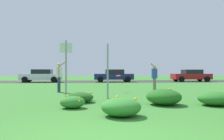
{
  "coord_description": "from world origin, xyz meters",
  "views": [
    {
      "loc": [
        -0.16,
        -3.39,
        1.11
      ],
      "look_at": [
        0.88,
        7.68,
        1.23
      ],
      "focal_mm": 35.91,
      "sensor_mm": 36.0,
      "label": 1
    }
  ],
  "objects_px": {
    "car_red_leftmost": "(191,76)",
    "car_navy_center_left": "(114,76)",
    "car_white_center_right": "(41,76)",
    "frisbee_red": "(118,76)",
    "sign_post_near_path": "(66,63)",
    "person_catcher_blue_shirt": "(154,76)",
    "person_thrower_white_shirt": "(59,75)",
    "sign_post_by_roadside": "(108,71)"
  },
  "relations": [
    {
      "from": "person_thrower_white_shirt",
      "to": "car_white_center_right",
      "type": "height_order",
      "value": "person_thrower_white_shirt"
    },
    {
      "from": "sign_post_by_roadside",
      "to": "car_white_center_right",
      "type": "relative_size",
      "value": 0.52
    },
    {
      "from": "car_red_leftmost",
      "to": "person_catcher_blue_shirt",
      "type": "bearing_deg",
      "value": -122.18
    },
    {
      "from": "sign_post_by_roadside",
      "to": "car_navy_center_left",
      "type": "relative_size",
      "value": 0.52
    },
    {
      "from": "sign_post_near_path",
      "to": "car_red_leftmost",
      "type": "xyz_separation_m",
      "value": [
        13.15,
        15.63,
        -0.82
      ]
    },
    {
      "from": "sign_post_by_roadside",
      "to": "person_thrower_white_shirt",
      "type": "height_order",
      "value": "sign_post_by_roadside"
    },
    {
      "from": "frisbee_red",
      "to": "car_red_leftmost",
      "type": "height_order",
      "value": "car_red_leftmost"
    },
    {
      "from": "person_catcher_blue_shirt",
      "to": "car_white_center_right",
      "type": "bearing_deg",
      "value": 124.59
    },
    {
      "from": "person_catcher_blue_shirt",
      "to": "sign_post_near_path",
      "type": "bearing_deg",
      "value": -154.26
    },
    {
      "from": "sign_post_near_path",
      "to": "sign_post_by_roadside",
      "type": "distance_m",
      "value": 2.04
    },
    {
      "from": "car_navy_center_left",
      "to": "person_catcher_blue_shirt",
      "type": "bearing_deg",
      "value": -85.76
    },
    {
      "from": "person_thrower_white_shirt",
      "to": "frisbee_red",
      "type": "xyz_separation_m",
      "value": [
        3.34,
        -0.08,
        -0.06
      ]
    },
    {
      "from": "person_catcher_blue_shirt",
      "to": "car_white_center_right",
      "type": "relative_size",
      "value": 0.37
    },
    {
      "from": "sign_post_by_roadside",
      "to": "frisbee_red",
      "type": "relative_size",
      "value": 8.34
    },
    {
      "from": "person_catcher_blue_shirt",
      "to": "car_red_leftmost",
      "type": "distance_m",
      "value": 15.75
    },
    {
      "from": "frisbee_red",
      "to": "car_red_leftmost",
      "type": "distance_m",
      "value": 16.86
    },
    {
      "from": "sign_post_by_roadside",
      "to": "car_white_center_right",
      "type": "distance_m",
      "value": 17.59
    },
    {
      "from": "car_white_center_right",
      "to": "car_navy_center_left",
      "type": "bearing_deg",
      "value": 0.0
    },
    {
      "from": "car_red_leftmost",
      "to": "car_navy_center_left",
      "type": "height_order",
      "value": "same"
    },
    {
      "from": "person_thrower_white_shirt",
      "to": "car_navy_center_left",
      "type": "distance_m",
      "value": 13.87
    },
    {
      "from": "sign_post_by_roadside",
      "to": "car_red_leftmost",
      "type": "bearing_deg",
      "value": 55.44
    },
    {
      "from": "person_thrower_white_shirt",
      "to": "person_catcher_blue_shirt",
      "type": "xyz_separation_m",
      "value": [
        5.41,
        -0.19,
        -0.07
      ]
    },
    {
      "from": "sign_post_near_path",
      "to": "person_catcher_blue_shirt",
      "type": "distance_m",
      "value": 5.32
    },
    {
      "from": "sign_post_by_roadside",
      "to": "car_red_leftmost",
      "type": "distance_m",
      "value": 19.96
    },
    {
      "from": "person_catcher_blue_shirt",
      "to": "frisbee_red",
      "type": "xyz_separation_m",
      "value": [
        -2.08,
        0.11,
        0.0
      ]
    },
    {
      "from": "sign_post_near_path",
      "to": "person_thrower_white_shirt",
      "type": "distance_m",
      "value": 2.64
    },
    {
      "from": "car_red_leftmost",
      "to": "car_white_center_right",
      "type": "relative_size",
      "value": 1.0
    },
    {
      "from": "car_white_center_right",
      "to": "person_thrower_white_shirt",
      "type": "bearing_deg",
      "value": -73.94
    },
    {
      "from": "person_thrower_white_shirt",
      "to": "car_red_leftmost",
      "type": "height_order",
      "value": "person_thrower_white_shirt"
    },
    {
      "from": "person_catcher_blue_shirt",
      "to": "frisbee_red",
      "type": "distance_m",
      "value": 2.08
    },
    {
      "from": "car_white_center_right",
      "to": "sign_post_near_path",
      "type": "bearing_deg",
      "value": -74.15
    },
    {
      "from": "sign_post_near_path",
      "to": "car_navy_center_left",
      "type": "bearing_deg",
      "value": 76.44
    },
    {
      "from": "person_catcher_blue_shirt",
      "to": "frisbee_red",
      "type": "relative_size",
      "value": 5.97
    },
    {
      "from": "frisbee_red",
      "to": "car_white_center_right",
      "type": "distance_m",
      "value": 15.02
    },
    {
      "from": "person_catcher_blue_shirt",
      "to": "car_red_leftmost",
      "type": "relative_size",
      "value": 0.37
    },
    {
      "from": "frisbee_red",
      "to": "car_navy_center_left",
      "type": "height_order",
      "value": "car_navy_center_left"
    },
    {
      "from": "car_red_leftmost",
      "to": "car_white_center_right",
      "type": "height_order",
      "value": "same"
    },
    {
      "from": "sign_post_near_path",
      "to": "sign_post_by_roadside",
      "type": "relative_size",
      "value": 1.11
    },
    {
      "from": "car_red_leftmost",
      "to": "car_white_center_right",
      "type": "xyz_separation_m",
      "value": [
        -17.59,
        0.0,
        0.0
      ]
    },
    {
      "from": "sign_post_near_path",
      "to": "car_red_leftmost",
      "type": "bearing_deg",
      "value": 49.92
    },
    {
      "from": "person_catcher_blue_shirt",
      "to": "car_navy_center_left",
      "type": "distance_m",
      "value": 13.37
    },
    {
      "from": "person_thrower_white_shirt",
      "to": "person_catcher_blue_shirt",
      "type": "distance_m",
      "value": 5.42
    }
  ]
}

